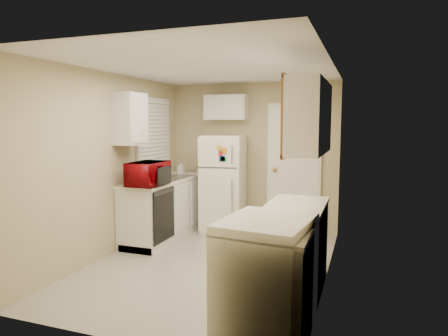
% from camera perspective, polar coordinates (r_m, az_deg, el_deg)
% --- Properties ---
extents(floor, '(3.80, 3.80, 0.00)m').
position_cam_1_polar(floor, '(5.12, -1.93, -13.51)').
color(floor, '#BDB79F').
rests_on(floor, ground).
extents(ceiling, '(3.80, 3.80, 0.00)m').
position_cam_1_polar(ceiling, '(4.86, -2.04, 14.18)').
color(ceiling, white).
rests_on(ceiling, floor).
extents(wall_left, '(3.80, 3.80, 0.00)m').
position_cam_1_polar(wall_left, '(5.51, -15.65, 0.51)').
color(wall_left, tan).
rests_on(wall_left, floor).
extents(wall_right, '(3.80, 3.80, 0.00)m').
position_cam_1_polar(wall_right, '(4.52, 14.75, -0.71)').
color(wall_right, tan).
rests_on(wall_right, floor).
extents(wall_back, '(2.80, 2.80, 0.00)m').
position_cam_1_polar(wall_back, '(6.64, 4.06, 1.71)').
color(wall_back, tan).
rests_on(wall_back, floor).
extents(wall_front, '(2.80, 2.80, 0.00)m').
position_cam_1_polar(wall_front, '(3.17, -14.73, -3.69)').
color(wall_front, tan).
rests_on(wall_front, floor).
extents(left_counter, '(0.60, 1.80, 0.90)m').
position_cam_1_polar(left_counter, '(6.23, -8.37, -5.64)').
color(left_counter, silver).
rests_on(left_counter, floor).
extents(dishwasher, '(0.03, 0.58, 0.72)m').
position_cam_1_polar(dishwasher, '(5.57, -8.63, -6.67)').
color(dishwasher, black).
rests_on(dishwasher, floor).
extents(sink, '(0.54, 0.74, 0.16)m').
position_cam_1_polar(sink, '(6.29, -7.79, -1.72)').
color(sink, gray).
rests_on(sink, left_counter).
extents(microwave, '(0.59, 0.33, 0.39)m').
position_cam_1_polar(microwave, '(5.49, -10.79, -0.95)').
color(microwave, '#8F040A').
rests_on(microwave, left_counter).
extents(soap_bottle, '(0.09, 0.10, 0.20)m').
position_cam_1_polar(soap_bottle, '(6.75, -6.16, 0.06)').
color(soap_bottle, silver).
rests_on(soap_bottle, left_counter).
extents(window_blinds, '(0.10, 0.98, 1.08)m').
position_cam_1_polar(window_blinds, '(6.35, -9.99, 5.03)').
color(window_blinds, silver).
rests_on(window_blinds, wall_left).
extents(upper_cabinet_left, '(0.30, 0.45, 0.70)m').
position_cam_1_polar(upper_cabinet_left, '(5.58, -13.26, 6.82)').
color(upper_cabinet_left, silver).
rests_on(upper_cabinet_left, wall_left).
extents(refrigerator, '(0.70, 0.68, 1.55)m').
position_cam_1_polar(refrigerator, '(6.44, -0.05, -2.23)').
color(refrigerator, white).
rests_on(refrigerator, floor).
extents(cabinet_over_fridge, '(0.70, 0.30, 0.40)m').
position_cam_1_polar(cabinet_over_fridge, '(6.60, 0.37, 8.65)').
color(cabinet_over_fridge, silver).
rests_on(cabinet_over_fridge, wall_back).
extents(interior_door, '(0.86, 0.06, 2.08)m').
position_cam_1_polar(interior_door, '(6.46, 9.94, -0.10)').
color(interior_door, white).
rests_on(interior_door, floor).
extents(right_counter, '(0.60, 2.00, 0.90)m').
position_cam_1_polar(right_counter, '(3.95, 8.96, -12.78)').
color(right_counter, silver).
rests_on(right_counter, floor).
extents(stove, '(0.75, 0.88, 0.99)m').
position_cam_1_polar(stove, '(3.38, 6.04, -15.27)').
color(stove, white).
rests_on(stove, floor).
extents(upper_cabinet_right, '(0.30, 1.20, 0.70)m').
position_cam_1_polar(upper_cabinet_right, '(4.01, 12.23, 7.07)').
color(upper_cabinet_right, silver).
rests_on(upper_cabinet_right, wall_right).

